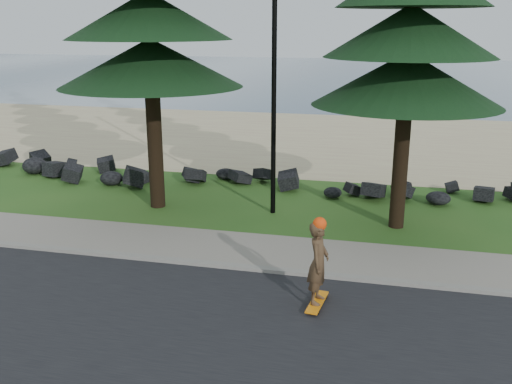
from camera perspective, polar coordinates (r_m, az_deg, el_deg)
ground at (r=13.73m, az=-1.00°, el=-6.21°), size 160.00×160.00×0.00m
road at (r=9.92m, az=-7.64°, el=-15.94°), size 160.00×7.00×0.02m
kerb at (r=12.92m, az=-1.99°, el=-7.51°), size 160.00×0.20×0.10m
sidewalk at (r=13.90m, az=-0.80°, el=-5.75°), size 160.00×2.00×0.08m
beach_sand at (r=27.47m, az=6.45°, el=5.30°), size 160.00×15.00×0.01m
ocean at (r=63.57m, az=10.56°, el=11.48°), size 160.00×58.00×0.01m
seawall_boulders at (r=18.91m, az=3.15°, el=0.20°), size 60.00×2.40×1.10m
lamp_post at (r=15.83m, az=1.82°, el=12.27°), size 0.25×0.14×8.14m
skateboarder at (r=11.01m, az=6.25°, el=-7.08°), size 0.45×1.00×1.82m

